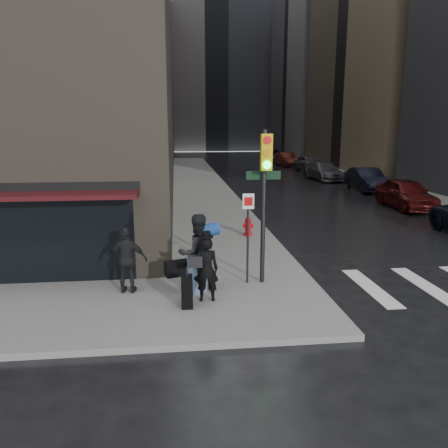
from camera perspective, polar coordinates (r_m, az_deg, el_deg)
The scene contains 17 objects.
ground at distance 11.01m, azimuth 3.78°, elevation -10.81°, with size 140.00×140.00×0.00m, color black.
sidewalk_left at distance 37.24m, azimuth -3.51°, elevation 5.88°, with size 4.00×50.00×0.15m, color slate.
sidewalk_right at distance 40.23m, azimuth 16.18°, elevation 5.91°, with size 3.00×50.00×0.15m, color slate.
bldg_left_far at distance 73.33m, azimuth -15.94°, elevation 18.82°, with size 22.00×20.00×26.00m, color brown.
bldg_right_far at distance 73.88m, azimuth 16.69°, elevation 18.34°, with size 22.00×20.00×25.00m, color slate.
bldg_distant at distance 89.06m, azimuth -1.33°, elevation 20.01°, with size 40.00×12.00×32.00m, color slate.
man_overcoat at distance 10.68m, azimuth -2.83°, elevation -6.39°, with size 0.93×0.88×1.79m.
man_jeans at distance 11.32m, azimuth -3.60°, elevation -3.78°, with size 1.50×1.05×2.06m.
man_greycoat at distance 11.51m, azimuth -12.51°, elevation -4.62°, with size 1.07×0.56×1.75m.
traffic_light at distance 11.57m, azimuth 5.14°, elevation 4.88°, with size 1.04×0.46×4.15m.
fire_hydrant at distance 17.30m, azimuth 3.16°, elevation -0.43°, with size 0.44×0.33×0.75m.
parked_car_1 at distance 25.94m, azimuth 22.66°, elevation 3.70°, with size 1.93×4.80×1.64m, color #440E0D.
parked_car_2 at distance 32.21m, azimuth 18.12°, elevation 5.55°, with size 1.69×4.83×1.59m, color black.
parked_car_3 at distance 38.10m, azimuth 12.86°, elevation 6.79°, with size 2.14×5.27×1.53m, color #49494E.
parked_car_4 at distance 44.69m, azimuth 11.10°, elevation 7.76°, with size 1.97×4.90×1.67m, color #424347.
parked_car_5 at distance 50.94m, azimuth 8.15°, elevation 8.36°, with size 1.66×4.77×1.57m, color #44110D.
parked_car_6 at distance 57.41m, azimuth 6.40°, elevation 8.88°, with size 2.67×5.80×1.61m, color #444449.
Camera 1 is at (-1.82, -9.95, 4.35)m, focal length 35.00 mm.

